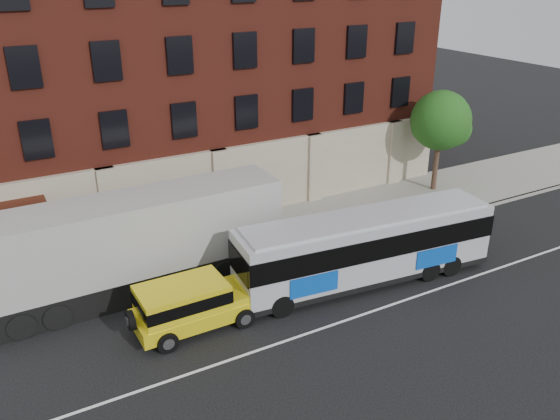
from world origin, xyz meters
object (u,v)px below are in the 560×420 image
sign_pole (83,282)px  street_tree (441,123)px  yellow_suv (190,303)px  city_bus (366,245)px  shipping_container (134,246)px

sign_pole → street_tree: size_ratio=0.40×
sign_pole → yellow_suv: bearing=-42.1°
street_tree → yellow_suv: (-18.65, -6.40, -3.27)m
city_bus → yellow_suv: city_bus is taller
sign_pole → shipping_container: shipping_container is taller
sign_pole → street_tree: bearing=8.6°
yellow_suv → shipping_container: shipping_container is taller
sign_pole → city_bus: (11.51, -3.46, 0.35)m
sign_pole → street_tree: (22.04, 3.34, 2.96)m
sign_pole → shipping_container: size_ratio=0.19×
city_bus → street_tree: bearing=32.9°
city_bus → yellow_suv: size_ratio=2.32×
street_tree → city_bus: (-10.53, -6.80, -2.61)m
city_bus → shipping_container: shipping_container is taller
street_tree → yellow_suv: bearing=-161.1°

